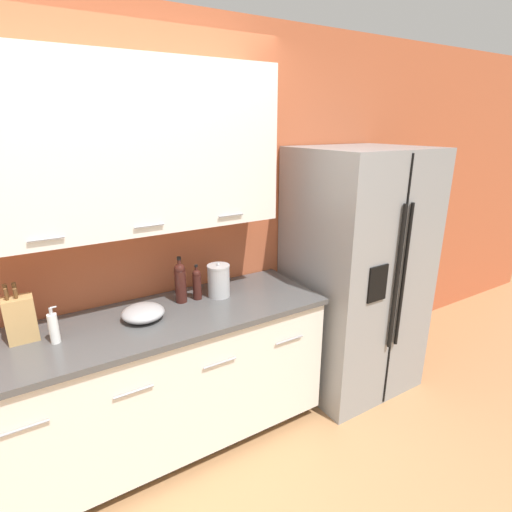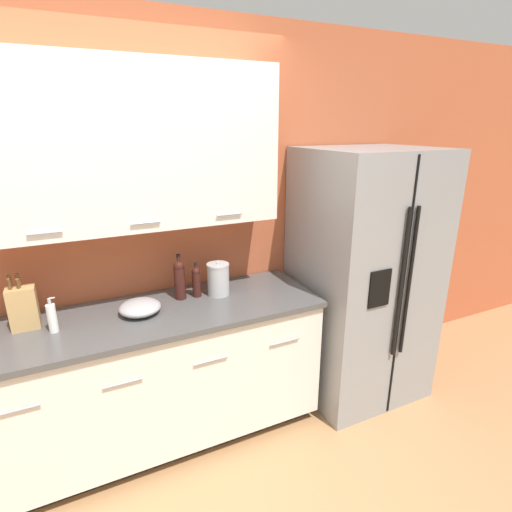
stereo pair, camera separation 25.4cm
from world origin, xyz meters
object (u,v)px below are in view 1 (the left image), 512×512
Objects in this scene: knife_block at (20,319)px; mixing_bowl at (143,313)px; refrigerator at (355,273)px; soap_dispenser at (54,328)px; oil_bottle at (197,283)px; steel_canister at (219,281)px; wine_bottle at (180,282)px.

knife_block reaches higher than mixing_bowl.
refrigerator is 1.57m from mixing_bowl.
soap_dispenser is 0.84m from oil_bottle.
soap_dispenser is 0.97m from steel_canister.
oil_bottle is at bearing 0.38° from knife_block.
refrigerator is at bearing -1.77° from soap_dispenser.
steel_canister is (0.14, -0.03, 0.00)m from oil_bottle.
steel_canister is 0.52m from mixing_bowl.
oil_bottle is at bearing 171.50° from refrigerator.
mixing_bowl is at bearing -172.67° from steel_canister.
refrigerator is at bearing -4.56° from knife_block.
knife_block is 1.07× the size of wine_bottle.
knife_block is at bearing 178.72° from steel_canister.
knife_block is at bearing 140.87° from soap_dispenser.
oil_bottle reaches higher than mixing_bowl.
wine_bottle reaches higher than steel_canister.
refrigerator is 6.18× the size of wine_bottle.
refrigerator reaches higher than soap_dispenser.
knife_block is 0.96m from oil_bottle.
oil_bottle is (0.10, -0.01, -0.03)m from wine_bottle.
refrigerator is at bearing -8.50° from oil_bottle.
oil_bottle is at bearing 7.97° from soap_dispenser.
refrigerator reaches higher than wine_bottle.
refrigerator reaches higher than knife_block.
oil_bottle is at bearing 167.21° from steel_canister.
knife_block is 1.10m from steel_canister.
knife_block is 0.86m from wine_bottle.
soap_dispenser is (-0.72, -0.13, -0.05)m from wine_bottle.
steel_canister is (-1.06, 0.15, 0.11)m from refrigerator.
soap_dispenser is at bearing -177.56° from mixing_bowl.
oil_bottle is 0.14m from steel_canister.
knife_block is (-2.15, 0.17, 0.13)m from refrigerator.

